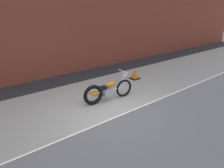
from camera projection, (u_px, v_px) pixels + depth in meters
ground_plane at (117, 117)px, 6.16m from camera, size 80.00×80.00×0.00m
sidewalk_slab at (87, 98)px, 7.44m from camera, size 36.00×3.50×0.01m
brick_building_wall at (44, 15)px, 8.94m from camera, size 36.00×0.50×5.73m
motorcycle_orange at (105, 91)px, 7.08m from camera, size 2.00×0.60×1.03m
traffic_cone at (135, 74)px, 9.42m from camera, size 0.40×0.40×0.55m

